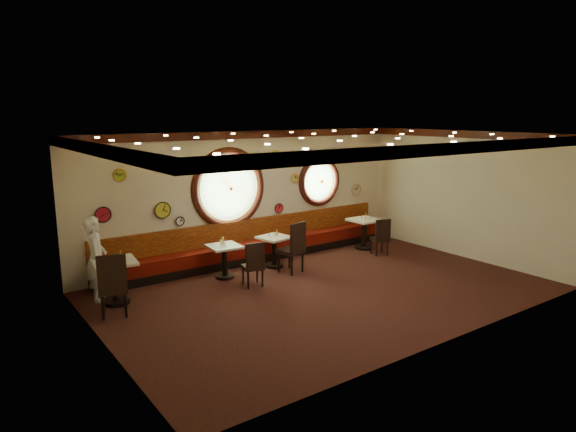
# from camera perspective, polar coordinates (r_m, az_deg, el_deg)

# --- Properties ---
(floor) EXTENTS (9.00, 6.00, 0.00)m
(floor) POSITION_cam_1_polar(r_m,az_deg,el_deg) (10.82, 4.22, -8.25)
(floor) COLOR black
(floor) RESTS_ON ground
(ceiling) EXTENTS (9.00, 6.00, 0.02)m
(ceiling) POSITION_cam_1_polar(r_m,az_deg,el_deg) (10.20, 4.49, 8.92)
(ceiling) COLOR gold
(ceiling) RESTS_ON wall_back
(wall_back) EXTENTS (9.00, 0.02, 3.20)m
(wall_back) POSITION_cam_1_polar(r_m,az_deg,el_deg) (12.80, -4.27, 2.25)
(wall_back) COLOR beige
(wall_back) RESTS_ON floor
(wall_front) EXTENTS (9.00, 0.02, 3.20)m
(wall_front) POSITION_cam_1_polar(r_m,az_deg,el_deg) (8.38, 17.61, -3.24)
(wall_front) COLOR beige
(wall_front) RESTS_ON floor
(wall_left) EXTENTS (0.02, 6.00, 3.20)m
(wall_left) POSITION_cam_1_polar(r_m,az_deg,el_deg) (8.33, -20.23, -3.49)
(wall_left) COLOR beige
(wall_left) RESTS_ON floor
(wall_right) EXTENTS (0.02, 6.00, 3.20)m
(wall_right) POSITION_cam_1_polar(r_m,az_deg,el_deg) (13.68, 19.01, 2.24)
(wall_right) COLOR beige
(wall_right) RESTS_ON floor
(molding_back) EXTENTS (9.00, 0.10, 0.18)m
(molding_back) POSITION_cam_1_polar(r_m,az_deg,el_deg) (12.61, -4.26, 9.00)
(molding_back) COLOR #351109
(molding_back) RESTS_ON wall_back
(molding_front) EXTENTS (9.00, 0.10, 0.18)m
(molding_front) POSITION_cam_1_polar(r_m,az_deg,el_deg) (8.17, 17.97, 7.13)
(molding_front) COLOR #351109
(molding_front) RESTS_ON wall_back
(molding_left) EXTENTS (0.10, 6.00, 0.18)m
(molding_left) POSITION_cam_1_polar(r_m,az_deg,el_deg) (8.11, -20.63, 6.93)
(molding_left) COLOR #351109
(molding_left) RESTS_ON wall_back
(molding_right) EXTENTS (0.10, 6.00, 0.18)m
(molding_right) POSITION_cam_1_polar(r_m,az_deg,el_deg) (13.49, 19.31, 8.56)
(molding_right) COLOR #351109
(molding_right) RESTS_ON wall_back
(banquette_base) EXTENTS (8.00, 0.55, 0.20)m
(banquette_base) POSITION_cam_1_polar(r_m,az_deg,el_deg) (12.90, -3.52, -4.51)
(banquette_base) COLOR black
(banquette_base) RESTS_ON floor
(banquette_seat) EXTENTS (8.00, 0.55, 0.30)m
(banquette_seat) POSITION_cam_1_polar(r_m,az_deg,el_deg) (12.83, -3.54, -3.43)
(banquette_seat) COLOR #580C07
(banquette_seat) RESTS_ON banquette_base
(banquette_back) EXTENTS (8.00, 0.10, 0.55)m
(banquette_back) POSITION_cam_1_polar(r_m,az_deg,el_deg) (12.92, -4.08, -1.51)
(banquette_back) COLOR #640B07
(banquette_back) RESTS_ON wall_back
(porthole_left_glass) EXTENTS (1.66, 0.02, 1.66)m
(porthole_left_glass) POSITION_cam_1_polar(r_m,az_deg,el_deg) (12.46, -6.64, 3.11)
(porthole_left_glass) COLOR #8EBA6F
(porthole_left_glass) RESTS_ON wall_back
(porthole_left_frame) EXTENTS (1.98, 0.18, 1.98)m
(porthole_left_frame) POSITION_cam_1_polar(r_m,az_deg,el_deg) (12.45, -6.60, 3.10)
(porthole_left_frame) COLOR #351109
(porthole_left_frame) RESTS_ON wall_back
(porthole_left_ring) EXTENTS (1.61, 0.03, 1.61)m
(porthole_left_ring) POSITION_cam_1_polar(r_m,az_deg,el_deg) (12.43, -6.54, 3.09)
(porthole_left_ring) COLOR gold
(porthole_left_ring) RESTS_ON wall_back
(porthole_right_glass) EXTENTS (1.10, 0.02, 1.10)m
(porthole_right_glass) POSITION_cam_1_polar(r_m,az_deg,el_deg) (14.02, 3.45, 3.89)
(porthole_right_glass) COLOR #8EBA6F
(porthole_right_glass) RESTS_ON wall_back
(porthole_right_frame) EXTENTS (1.38, 0.18, 1.38)m
(porthole_right_frame) POSITION_cam_1_polar(r_m,az_deg,el_deg) (14.01, 3.49, 3.88)
(porthole_right_frame) COLOR #351109
(porthole_right_frame) RESTS_ON wall_back
(porthole_right_ring) EXTENTS (1.09, 0.03, 1.09)m
(porthole_right_ring) POSITION_cam_1_polar(r_m,az_deg,el_deg) (13.99, 3.56, 3.87)
(porthole_right_ring) COLOR gold
(porthole_right_ring) RESTS_ON wall_back
(wall_clock_0) EXTENTS (0.22, 0.03, 0.22)m
(wall_clock_0) POSITION_cam_1_polar(r_m,az_deg,el_deg) (13.46, 0.72, 4.24)
(wall_clock_0) COLOR #E3C64B
(wall_clock_0) RESTS_ON wall_back
(wall_clock_1) EXTENTS (0.24, 0.03, 0.24)m
(wall_clock_1) POSITION_cam_1_polar(r_m,az_deg,el_deg) (13.29, -1.02, 0.87)
(wall_clock_1) COLOR red
(wall_clock_1) RESTS_ON wall_back
(wall_clock_2) EXTENTS (0.20, 0.03, 0.20)m
(wall_clock_2) POSITION_cam_1_polar(r_m,az_deg,el_deg) (11.98, -11.93, -0.56)
(wall_clock_2) COLOR white
(wall_clock_2) RESTS_ON wall_back
(wall_clock_3) EXTENTS (0.30, 0.03, 0.30)m
(wall_clock_3) POSITION_cam_1_polar(r_m,az_deg,el_deg) (13.05, -1.41, 6.65)
(wall_clock_3) COLOR #A0CD40
(wall_clock_3) RESTS_ON wall_back
(wall_clock_4) EXTENTS (0.26, 0.03, 0.26)m
(wall_clock_4) POSITION_cam_1_polar(r_m,az_deg,el_deg) (11.35, -18.20, 4.34)
(wall_clock_4) COLOR #92B724
(wall_clock_4) RESTS_ON wall_back
(wall_clock_5) EXTENTS (0.24, 0.03, 0.24)m
(wall_clock_5) POSITION_cam_1_polar(r_m,az_deg,el_deg) (11.75, -12.63, 5.35)
(wall_clock_5) COLOR black
(wall_clock_5) RESTS_ON wall_back
(wall_clock_6) EXTENTS (0.32, 0.03, 0.32)m
(wall_clock_6) POSITION_cam_1_polar(r_m,az_deg,el_deg) (11.36, -19.86, 0.15)
(wall_clock_6) COLOR red
(wall_clock_6) RESTS_ON wall_back
(wall_clock_7) EXTENTS (0.36, 0.03, 0.36)m
(wall_clock_7) POSITION_cam_1_polar(r_m,az_deg,el_deg) (11.78, -13.77, 0.64)
(wall_clock_7) COLOR gold
(wall_clock_7) RESTS_ON wall_back
(wall_clock_8) EXTENTS (0.34, 0.03, 0.34)m
(wall_clock_8) POSITION_cam_1_polar(r_m,az_deg,el_deg) (14.92, 7.56, 2.92)
(wall_clock_8) COLOR silver
(wall_clock_8) RESTS_ON wall_back
(wall_clock_9) EXTENTS (0.28, 0.03, 0.28)m
(wall_clock_9) POSITION_cam_1_polar(r_m,az_deg,el_deg) (14.64, 6.94, 6.51)
(wall_clock_9) COLOR black
(wall_clock_9) RESTS_ON wall_back
(table_a) EXTENTS (0.88, 0.88, 0.86)m
(table_a) POSITION_cam_1_polar(r_m,az_deg,el_deg) (10.47, -18.63, -6.39)
(table_a) COLOR black
(table_a) RESTS_ON floor
(table_b) EXTENTS (0.73, 0.73, 0.75)m
(table_b) POSITION_cam_1_polar(r_m,az_deg,el_deg) (11.54, -7.08, -4.59)
(table_b) COLOR black
(table_b) RESTS_ON floor
(table_c) EXTENTS (0.78, 0.78, 0.75)m
(table_c) POSITION_cam_1_polar(r_m,az_deg,el_deg) (12.25, -1.52, -3.55)
(table_c) COLOR black
(table_c) RESTS_ON floor
(table_d) EXTENTS (0.75, 0.75, 0.82)m
(table_d) POSITION_cam_1_polar(r_m,az_deg,el_deg) (14.01, 8.48, -1.55)
(table_d) COLOR black
(table_d) RESTS_ON floor
(chair_a) EXTENTS (0.62, 0.62, 0.74)m
(chair_a) POSITION_cam_1_polar(r_m,az_deg,el_deg) (9.77, -18.92, -6.85)
(chair_a) COLOR black
(chair_a) RESTS_ON floor
(chair_b) EXTENTS (0.48, 0.48, 0.61)m
(chair_b) POSITION_cam_1_polar(r_m,az_deg,el_deg) (10.88, -3.81, -5.05)
(chair_b) COLOR black
(chair_b) RESTS_ON floor
(chair_c) EXTENTS (0.61, 0.61, 0.74)m
(chair_c) POSITION_cam_1_polar(r_m,az_deg,el_deg) (11.74, 0.70, -3.14)
(chair_c) COLOR black
(chair_c) RESTS_ON floor
(chair_d) EXTENTS (0.51, 0.51, 0.60)m
(chair_d) POSITION_cam_1_polar(r_m,az_deg,el_deg) (13.42, 10.33, -2.04)
(chair_d) COLOR black
(chair_d) RESTS_ON floor
(condiment_a_salt) EXTENTS (0.04, 0.04, 0.11)m
(condiment_a_salt) POSITION_cam_1_polar(r_m,az_deg,el_deg) (10.37, -19.06, -4.42)
(condiment_a_salt) COLOR silver
(condiment_a_salt) RESTS_ON table_a
(condiment_b_salt) EXTENTS (0.04, 0.04, 0.11)m
(condiment_b_salt) POSITION_cam_1_polar(r_m,az_deg,el_deg) (11.51, -7.48, -2.93)
(condiment_b_salt) COLOR silver
(condiment_b_salt) RESTS_ON table_b
(condiment_c_salt) EXTENTS (0.04, 0.04, 0.10)m
(condiment_c_salt) POSITION_cam_1_polar(r_m,az_deg,el_deg) (12.12, -2.09, -2.11)
(condiment_c_salt) COLOR silver
(condiment_c_salt) RESTS_ON table_c
(condiment_d_salt) EXTENTS (0.04, 0.04, 0.11)m
(condiment_d_salt) POSITION_cam_1_polar(r_m,az_deg,el_deg) (13.92, 8.19, -0.11)
(condiment_d_salt) COLOR silver
(condiment_d_salt) RESTS_ON table_d
(condiment_a_pepper) EXTENTS (0.04, 0.04, 0.10)m
(condiment_a_pepper) POSITION_cam_1_polar(r_m,az_deg,el_deg) (10.36, -18.47, -4.43)
(condiment_a_pepper) COLOR silver
(condiment_a_pepper) RESTS_ON table_a
(condiment_b_pepper) EXTENTS (0.03, 0.03, 0.09)m
(condiment_b_pepper) POSITION_cam_1_polar(r_m,az_deg,el_deg) (11.50, -7.03, -2.99)
(condiment_b_pepper) COLOR silver
(condiment_b_pepper) RESTS_ON table_b
(condiment_c_pepper) EXTENTS (0.04, 0.04, 0.11)m
(condiment_c_pepper) POSITION_cam_1_polar(r_m,az_deg,el_deg) (12.19, -1.52, -2.01)
(condiment_c_pepper) COLOR silver
(condiment_c_pepper) RESTS_ON table_c
(condiment_d_pepper) EXTENTS (0.04, 0.04, 0.10)m
(condiment_d_pepper) POSITION_cam_1_polar(r_m,az_deg,el_deg) (13.92, 8.61, -0.13)
(condiment_d_pepper) COLOR silver
(condiment_d_pepper) RESTS_ON table_d
(condiment_a_bottle) EXTENTS (0.05, 0.05, 0.17)m
(condiment_a_bottle) POSITION_cam_1_polar(r_m,az_deg,el_deg) (10.43, -18.04, -4.11)
(condiment_a_bottle) COLOR gold
(condiment_a_bottle) RESTS_ON table_a
(condiment_b_bottle) EXTENTS (0.05, 0.05, 0.15)m
(condiment_b_bottle) POSITION_cam_1_polar(r_m,az_deg,el_deg) (11.59, -7.23, -2.73)
(condiment_b_bottle) COLOR gold
(condiment_b_bottle) RESTS_ON table_b
(condiment_c_bottle) EXTENTS (0.05, 0.05, 0.16)m
(condiment_c_bottle) POSITION_cam_1_polar(r_m,az_deg,el_deg) (12.28, -1.24, -1.81)
(condiment_c_bottle) COLOR gold
(condiment_c_bottle) RESTS_ON table_c
(condiment_d_bottle) EXTENTS (0.05, 0.05, 0.15)m
(condiment_d_bottle) POSITION_cam_1_polar(r_m,az_deg,el_deg) (14.13, 8.59, 0.13)
(condiment_d_bottle) COLOR gold
(condiment_d_bottle) RESTS_ON table_d
(waiter) EXTENTS (0.57, 0.71, 1.69)m
(waiter) POSITION_cam_1_polar(r_m,az_deg,el_deg) (10.71, -20.55, -4.44)
(waiter) COLOR white
(waiter) RESTS_ON floor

